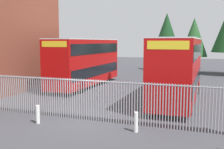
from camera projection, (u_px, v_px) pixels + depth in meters
The scene contains 8 objects.
ground_plane at pixel (129, 93), 22.05m from camera, with size 100.00×100.00×0.00m, color #3D3D42.
palisade_fence at pixel (87, 98), 14.42m from camera, with size 14.85×0.14×2.35m.
double_decker_bus_near_gate at pixel (179, 67), 18.99m from camera, with size 2.54×10.81×4.42m.
double_decker_bus_behind_fence_left at pixel (86, 61), 25.31m from camera, with size 2.54×10.81×4.42m.
bollard_near_left at pixel (38, 114), 13.90m from camera, with size 0.20×0.20×0.95m, color silver.
bollard_center_front at pixel (136, 122), 12.57m from camera, with size 0.20×0.20×0.95m, color silver.
tree_tall_back at pixel (167, 34), 38.68m from camera, with size 4.20×4.20×8.20m.
tree_short_side at pixel (194, 37), 36.63m from camera, with size 3.64×3.64×7.36m.
Camera 1 is at (6.14, -12.86, 4.17)m, focal length 43.62 mm.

